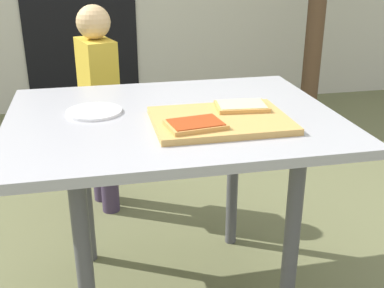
% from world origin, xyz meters
% --- Properties ---
extents(dining_table, '(1.10, 0.86, 0.76)m').
position_xyz_m(dining_table, '(0.00, 0.00, 0.67)').
color(dining_table, '#A9A9AD').
rests_on(dining_table, ground).
extents(cutting_board, '(0.43, 0.32, 0.02)m').
position_xyz_m(cutting_board, '(0.13, -0.12, 0.77)').
color(cutting_board, tan).
rests_on(cutting_board, dining_table).
extents(pizza_slice_near_left, '(0.19, 0.14, 0.02)m').
position_xyz_m(pizza_slice_near_left, '(0.04, -0.19, 0.79)').
color(pizza_slice_near_left, '#D9994B').
rests_on(pizza_slice_near_left, cutting_board).
extents(pizza_slice_far_right, '(0.18, 0.14, 0.02)m').
position_xyz_m(pizza_slice_far_right, '(0.23, -0.05, 0.79)').
color(pizza_slice_far_right, '#D9994B').
rests_on(pizza_slice_far_right, cutting_board).
extents(plate_white_left, '(0.19, 0.19, 0.01)m').
position_xyz_m(plate_white_left, '(-0.26, 0.07, 0.76)').
color(plate_white_left, white).
rests_on(plate_white_left, dining_table).
extents(child_left, '(0.20, 0.27, 1.04)m').
position_xyz_m(child_left, '(-0.23, 0.80, 0.59)').
color(child_left, '#40324B').
rests_on(child_left, ground).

